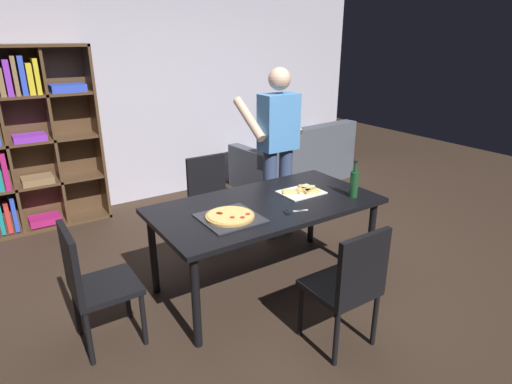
{
  "coord_description": "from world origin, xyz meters",
  "views": [
    {
      "loc": [
        -1.84,
        -2.63,
        2.04
      ],
      "look_at": [
        0.0,
        0.15,
        0.8
      ],
      "focal_mm": 29.83,
      "sensor_mm": 36.0,
      "label": 1
    }
  ],
  "objects_px": {
    "wine_bottle": "(354,183)",
    "chair_near_camera": "(349,282)",
    "couch": "(296,162)",
    "pepperoni_pizza_on_tray": "(230,217)",
    "person_serving_pizza": "(277,144)",
    "chair_left_end": "(91,280)",
    "kitchen_scissors": "(292,211)",
    "dining_table": "(266,211)",
    "chair_far_side": "(212,195)",
    "bookshelf": "(19,140)"
  },
  "relations": [
    {
      "from": "chair_far_side",
      "to": "wine_bottle",
      "type": "xyz_separation_m",
      "value": [
        0.7,
        -1.25,
        0.36
      ]
    },
    {
      "from": "person_serving_pizza",
      "to": "pepperoni_pizza_on_tray",
      "type": "bearing_deg",
      "value": -141.07
    },
    {
      "from": "couch",
      "to": "bookshelf",
      "type": "relative_size",
      "value": 0.91
    },
    {
      "from": "chair_near_camera",
      "to": "couch",
      "type": "distance_m",
      "value": 3.52
    },
    {
      "from": "chair_far_side",
      "to": "bookshelf",
      "type": "distance_m",
      "value": 2.13
    },
    {
      "from": "pepperoni_pizza_on_tray",
      "to": "dining_table",
      "type": "bearing_deg",
      "value": 14.78
    },
    {
      "from": "dining_table",
      "to": "kitchen_scissors",
      "type": "height_order",
      "value": "kitchen_scissors"
    },
    {
      "from": "chair_near_camera",
      "to": "pepperoni_pizza_on_tray",
      "type": "distance_m",
      "value": 0.98
    },
    {
      "from": "chair_left_end",
      "to": "kitchen_scissors",
      "type": "relative_size",
      "value": 4.54
    },
    {
      "from": "chair_near_camera",
      "to": "person_serving_pizza",
      "type": "relative_size",
      "value": 0.51
    },
    {
      "from": "dining_table",
      "to": "chair_near_camera",
      "type": "bearing_deg",
      "value": -90.0
    },
    {
      "from": "bookshelf",
      "to": "person_serving_pizza",
      "type": "bearing_deg",
      "value": -37.18
    },
    {
      "from": "couch",
      "to": "person_serving_pizza",
      "type": "relative_size",
      "value": 1.01
    },
    {
      "from": "chair_left_end",
      "to": "wine_bottle",
      "type": "relative_size",
      "value": 2.85
    },
    {
      "from": "pepperoni_pizza_on_tray",
      "to": "kitchen_scissors",
      "type": "xyz_separation_m",
      "value": [
        0.46,
        -0.16,
        -0.01
      ]
    },
    {
      "from": "chair_far_side",
      "to": "person_serving_pizza",
      "type": "distance_m",
      "value": 0.84
    },
    {
      "from": "chair_far_side",
      "to": "dining_table",
      "type": "bearing_deg",
      "value": -90.0
    },
    {
      "from": "chair_near_camera",
      "to": "couch",
      "type": "relative_size",
      "value": 0.51
    },
    {
      "from": "dining_table",
      "to": "bookshelf",
      "type": "xyz_separation_m",
      "value": [
        -1.51,
        2.38,
        0.31
      ]
    },
    {
      "from": "pepperoni_pizza_on_tray",
      "to": "chair_left_end",
      "type": "bearing_deg",
      "value": 174.01
    },
    {
      "from": "chair_left_end",
      "to": "person_serving_pizza",
      "type": "bearing_deg",
      "value": 19.84
    },
    {
      "from": "wine_bottle",
      "to": "kitchen_scissors",
      "type": "xyz_separation_m",
      "value": [
        -0.64,
        0.02,
        -0.11
      ]
    },
    {
      "from": "wine_bottle",
      "to": "chair_near_camera",
      "type": "bearing_deg",
      "value": -135.78
    },
    {
      "from": "chair_near_camera",
      "to": "chair_far_side",
      "type": "height_order",
      "value": "same"
    },
    {
      "from": "dining_table",
      "to": "chair_far_side",
      "type": "xyz_separation_m",
      "value": [
        0.0,
        0.96,
        -0.17
      ]
    },
    {
      "from": "chair_far_side",
      "to": "couch",
      "type": "distance_m",
      "value": 2.17
    },
    {
      "from": "dining_table",
      "to": "kitchen_scissors",
      "type": "relative_size",
      "value": 9.31
    },
    {
      "from": "couch",
      "to": "chair_near_camera",
      "type": "bearing_deg",
      "value": -122.87
    },
    {
      "from": "couch",
      "to": "pepperoni_pizza_on_tray",
      "type": "height_order",
      "value": "couch"
    },
    {
      "from": "chair_left_end",
      "to": "wine_bottle",
      "type": "height_order",
      "value": "wine_bottle"
    },
    {
      "from": "chair_near_camera",
      "to": "chair_far_side",
      "type": "relative_size",
      "value": 1.0
    },
    {
      "from": "dining_table",
      "to": "chair_far_side",
      "type": "relative_size",
      "value": 2.05
    },
    {
      "from": "dining_table",
      "to": "couch",
      "type": "height_order",
      "value": "couch"
    },
    {
      "from": "wine_bottle",
      "to": "kitchen_scissors",
      "type": "distance_m",
      "value": 0.65
    },
    {
      "from": "chair_left_end",
      "to": "kitchen_scissors",
      "type": "bearing_deg",
      "value": -10.19
    },
    {
      "from": "chair_far_side",
      "to": "chair_left_end",
      "type": "relative_size",
      "value": 1.0
    },
    {
      "from": "couch",
      "to": "bookshelf",
      "type": "bearing_deg",
      "value": 173.44
    },
    {
      "from": "dining_table",
      "to": "chair_left_end",
      "type": "relative_size",
      "value": 2.05
    },
    {
      "from": "chair_left_end",
      "to": "bookshelf",
      "type": "bearing_deg",
      "value": 92.45
    },
    {
      "from": "bookshelf",
      "to": "wine_bottle",
      "type": "relative_size",
      "value": 6.17
    },
    {
      "from": "wine_bottle",
      "to": "bookshelf",
      "type": "bearing_deg",
      "value": 129.65
    },
    {
      "from": "pepperoni_pizza_on_tray",
      "to": "wine_bottle",
      "type": "xyz_separation_m",
      "value": [
        1.1,
        -0.18,
        0.1
      ]
    },
    {
      "from": "bookshelf",
      "to": "wine_bottle",
      "type": "height_order",
      "value": "bookshelf"
    },
    {
      "from": "person_serving_pizza",
      "to": "wine_bottle",
      "type": "height_order",
      "value": "person_serving_pizza"
    },
    {
      "from": "chair_far_side",
      "to": "kitchen_scissors",
      "type": "relative_size",
      "value": 4.54
    },
    {
      "from": "chair_near_camera",
      "to": "couch",
      "type": "xyz_separation_m",
      "value": [
        1.91,
        2.95,
        -0.21
      ]
    },
    {
      "from": "chair_left_end",
      "to": "kitchen_scissors",
      "type": "height_order",
      "value": "chair_left_end"
    },
    {
      "from": "chair_left_end",
      "to": "wine_bottle",
      "type": "xyz_separation_m",
      "value": [
        2.11,
        -0.28,
        0.36
      ]
    },
    {
      "from": "chair_left_end",
      "to": "dining_table",
      "type": "bearing_deg",
      "value": 0.0
    },
    {
      "from": "chair_left_end",
      "to": "kitchen_scissors",
      "type": "xyz_separation_m",
      "value": [
        1.47,
        -0.26,
        0.24
      ]
    }
  ]
}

